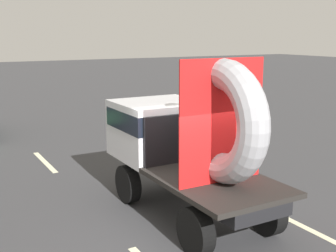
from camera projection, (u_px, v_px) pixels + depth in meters
ground_plane at (189, 227)px, 9.05m from camera, size 120.00×120.00×0.00m
flatbed_truck at (182, 138)px, 9.61m from camera, size 2.02×4.72×3.51m
lane_dash_left_far at (45, 162)px, 13.68m from camera, size 0.16×2.50×0.01m
lane_dash_right_near at (301, 225)px, 9.14m from camera, size 0.16×2.76×0.01m
lane_dash_right_far at (144, 148)px, 15.41m from camera, size 0.16×2.81×0.01m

